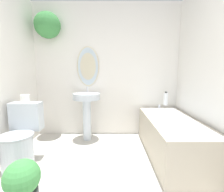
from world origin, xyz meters
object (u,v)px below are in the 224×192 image
(bathtub, at_px, (172,136))
(toilet_paper_roll, at_px, (26,99))
(toilet, at_px, (21,141))
(potted_plant, at_px, (23,182))
(shampoo_bottle, at_px, (166,99))
(pedestal_sink, at_px, (87,106))

(bathtub, distance_m, toilet_paper_roll, 2.07)
(toilet, relative_size, potted_plant, 1.87)
(toilet_paper_roll, bearing_deg, toilet, -90.00)
(toilet, relative_size, shampoo_bottle, 3.29)
(toilet, xyz_separation_m, pedestal_sink, (0.70, 0.82, 0.28))
(toilet, distance_m, pedestal_sink, 1.12)
(shampoo_bottle, bearing_deg, pedestal_sink, -176.10)
(pedestal_sink, relative_size, bathtub, 0.61)
(toilet, bearing_deg, bathtub, 8.37)
(shampoo_bottle, bearing_deg, toilet, -156.31)
(potted_plant, bearing_deg, bathtub, 28.88)
(potted_plant, bearing_deg, toilet, 119.91)
(shampoo_bottle, distance_m, potted_plant, 2.37)
(shampoo_bottle, bearing_deg, potted_plant, -138.70)
(toilet, distance_m, potted_plant, 0.71)
(bathtub, height_order, toilet_paper_roll, toilet_paper_roll)
(bathtub, distance_m, potted_plant, 1.87)
(pedestal_sink, height_order, bathtub, pedestal_sink)
(toilet, relative_size, bathtub, 0.52)
(pedestal_sink, bearing_deg, potted_plant, -103.77)
(shampoo_bottle, height_order, toilet_paper_roll, toilet_paper_roll)
(bathtub, relative_size, potted_plant, 3.59)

